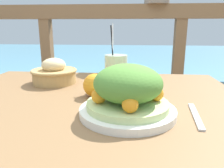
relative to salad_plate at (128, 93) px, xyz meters
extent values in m
cube|color=olive|center=(-0.13, 0.15, -0.08)|extent=(1.06, 0.81, 0.04)
cube|color=olive|center=(-0.60, 0.49, -0.43)|extent=(0.06, 0.06, 0.67)
cube|color=olive|center=(0.34, 0.49, -0.43)|extent=(0.06, 0.06, 0.67)
cube|color=brown|center=(-0.13, 0.94, 0.27)|extent=(2.80, 0.08, 0.09)
cube|color=brown|center=(-0.58, 0.94, -0.27)|extent=(0.07, 0.07, 0.99)
cube|color=brown|center=(0.33, 0.94, -0.27)|extent=(0.07, 0.07, 0.99)
cube|color=#568EA8|center=(-0.13, 3.44, -0.54)|extent=(12.00, 4.00, 0.46)
cylinder|color=white|center=(0.00, 0.00, -0.05)|extent=(0.26, 0.26, 0.02)
cylinder|color=#C6DB8E|center=(0.00, 0.00, -0.03)|extent=(0.22, 0.22, 0.02)
ellipsoid|color=#568E38|center=(0.00, 0.00, 0.03)|extent=(0.19, 0.19, 0.10)
sphere|color=orange|center=(0.08, 0.01, 0.00)|extent=(0.04, 0.04, 0.04)
sphere|color=orange|center=(0.02, 0.08, 0.00)|extent=(0.04, 0.04, 0.04)
sphere|color=orange|center=(-0.08, -0.02, 0.00)|extent=(0.04, 0.04, 0.04)
sphere|color=orange|center=(0.01, -0.08, 0.00)|extent=(0.04, 0.04, 0.04)
cylinder|color=beige|center=(-0.05, 0.26, 0.00)|extent=(0.09, 0.09, 0.13)
cylinder|color=black|center=(-0.06, 0.26, 0.08)|extent=(0.03, 0.08, 0.21)
cylinder|color=white|center=(-0.06, 0.26, 0.08)|extent=(0.01, 0.06, 0.21)
cylinder|color=tan|center=(-0.32, 0.32, -0.03)|extent=(0.18, 0.18, 0.06)
torus|color=tan|center=(-0.32, 0.32, -0.01)|extent=(0.19, 0.19, 0.01)
ellipsoid|color=beige|center=(-0.32, 0.32, 0.02)|extent=(0.10, 0.10, 0.06)
cube|color=silver|center=(0.18, 0.00, -0.06)|extent=(0.04, 0.18, 0.00)
sphere|color=orange|center=(-0.12, 0.15, -0.02)|extent=(0.08, 0.08, 0.08)
camera|label=1|loc=(0.01, -0.56, 0.17)|focal=35.00mm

